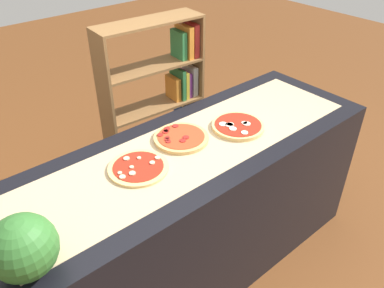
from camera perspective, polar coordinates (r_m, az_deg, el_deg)
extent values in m
plane|color=brown|center=(2.71, 0.00, -17.00)|extent=(12.00, 12.00, 0.00)
cube|color=black|center=(2.36, 0.00, -9.85)|extent=(2.24, 0.75, 0.94)
cube|color=tan|center=(2.06, 0.00, -0.44)|extent=(2.02, 0.53, 0.00)
cylinder|color=#DBB26B|center=(1.92, -7.87, -3.46)|extent=(0.30, 0.30, 0.01)
cylinder|color=#AD2314|center=(1.92, -7.89, -3.26)|extent=(0.25, 0.25, 0.00)
cylinder|color=#C6B28E|center=(1.97, -7.77, -2.03)|extent=(0.02, 0.02, 0.01)
cylinder|color=#C6B28E|center=(1.93, -5.85, -2.73)|extent=(0.03, 0.03, 0.01)
cylinder|color=#C6B28E|center=(1.97, -9.59, -2.11)|extent=(0.03, 0.03, 0.01)
cylinder|color=#C6B28E|center=(1.87, -8.76, -4.25)|extent=(0.03, 0.03, 0.01)
cylinder|color=#C6B28E|center=(1.86, -10.11, -4.81)|extent=(0.03, 0.03, 0.01)
cylinder|color=#C6B28E|center=(1.91, -8.84, -3.36)|extent=(0.02, 0.02, 0.01)
cylinder|color=#C6B28E|center=(1.96, -5.07, -2.00)|extent=(0.03, 0.03, 0.01)
cylinder|color=#C6B28E|center=(1.88, -10.54, -4.18)|extent=(0.02, 0.02, 0.01)
cylinder|color=tan|center=(2.12, -1.60, 0.89)|extent=(0.30, 0.30, 0.02)
cylinder|color=red|center=(2.11, -1.61, 1.15)|extent=(0.26, 0.26, 0.00)
cylinder|color=maroon|center=(2.06, -3.52, 0.37)|extent=(0.03, 0.03, 0.00)
cylinder|color=maroon|center=(2.15, -3.92, 1.81)|extent=(0.03, 0.03, 0.00)
cylinder|color=maroon|center=(2.09, -3.64, 0.93)|extent=(0.03, 0.03, 0.00)
cylinder|color=maroon|center=(2.18, -3.69, 2.31)|extent=(0.03, 0.03, 0.00)
cylinder|color=maroon|center=(2.12, -4.71, 1.36)|extent=(0.03, 0.03, 0.00)
cylinder|color=maroon|center=(2.07, -1.38, 0.51)|extent=(0.03, 0.03, 0.00)
cylinder|color=maroon|center=(2.09, -0.90, 1.00)|extent=(0.04, 0.04, 0.00)
cylinder|color=maroon|center=(2.20, -2.46, 2.67)|extent=(0.04, 0.04, 0.00)
cylinder|color=maroon|center=(2.08, -3.66, 0.68)|extent=(0.03, 0.03, 0.00)
cylinder|color=maroon|center=(2.15, -3.80, 1.95)|extent=(0.03, 0.03, 0.00)
cylinder|color=#DBB26B|center=(2.23, 6.76, 2.61)|extent=(0.30, 0.30, 0.02)
cylinder|color=#AD2314|center=(2.23, 6.78, 2.88)|extent=(0.27, 0.27, 0.00)
cylinder|color=#EFE5CC|center=(2.21, 4.57, 2.93)|extent=(0.05, 0.05, 0.00)
cylinder|color=#EFE5CC|center=(2.18, 6.02, 2.24)|extent=(0.04, 0.04, 0.00)
cylinder|color=#EFE5CC|center=(2.21, 5.39, 2.85)|extent=(0.05, 0.05, 0.00)
cylinder|color=#EFE5CC|center=(2.24, 7.70, 3.09)|extent=(0.03, 0.03, 0.00)
cylinder|color=#EFE5CC|center=(2.22, 5.57, 2.92)|extent=(0.04, 0.04, 0.00)
cylinder|color=#EFE5CC|center=(2.15, 7.72, 1.67)|extent=(0.04, 0.04, 0.00)
cylinder|color=#EFE5CC|center=(2.23, 8.04, 2.96)|extent=(0.04, 0.04, 0.00)
sphere|color=#2D6628|center=(1.51, -23.52, -13.76)|extent=(0.24, 0.24, 0.24)
cube|color=brown|center=(3.24, 0.30, 7.59)|extent=(0.04, 0.24, 1.32)
cube|color=brown|center=(2.89, -12.20, 3.27)|extent=(0.04, 0.24, 1.32)
cube|color=brown|center=(3.41, -5.01, -4.08)|extent=(0.78, 0.29, 0.02)
cube|color=#753384|center=(3.49, -0.27, -0.55)|extent=(0.05, 0.16, 0.20)
cube|color=#2D753D|center=(3.47, -0.89, -0.72)|extent=(0.04, 0.17, 0.22)
cube|color=#47423D|center=(3.45, -1.41, -1.04)|extent=(0.05, 0.16, 0.20)
cube|color=brown|center=(3.21, -5.30, 0.48)|extent=(0.78, 0.29, 0.02)
cube|color=#47423D|center=(3.32, -0.28, 4.22)|extent=(0.05, 0.16, 0.22)
cube|color=gold|center=(3.30, -0.93, 3.66)|extent=(0.05, 0.14, 0.18)
cube|color=#234799|center=(3.27, -1.60, 3.69)|extent=(0.04, 0.18, 0.22)
cube|color=brown|center=(3.05, -5.62, 5.58)|extent=(0.78, 0.29, 0.02)
cube|color=silver|center=(3.16, -0.31, 9.45)|extent=(0.05, 0.17, 0.24)
cube|color=#753384|center=(3.14, -1.02, 8.95)|extent=(0.04, 0.17, 0.20)
cube|color=gold|center=(3.12, -1.52, 8.94)|extent=(0.04, 0.18, 0.22)
cube|color=#2D753D|center=(3.10, -2.10, 8.98)|extent=(0.04, 0.19, 0.25)
cube|color=orange|center=(3.09, -2.79, 8.23)|extent=(0.05, 0.16, 0.18)
cube|color=brown|center=(2.91, -5.98, 11.23)|extent=(0.78, 0.29, 0.02)
cube|color=#B22823|center=(3.04, -0.31, 15.16)|extent=(0.05, 0.19, 0.25)
cube|color=orange|center=(3.01, -1.14, 14.88)|extent=(0.05, 0.20, 0.24)
cube|color=#2D753D|center=(2.99, -1.97, 14.38)|extent=(0.05, 0.17, 0.21)
cube|color=brown|center=(2.80, -6.39, 17.38)|extent=(0.78, 0.29, 0.02)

